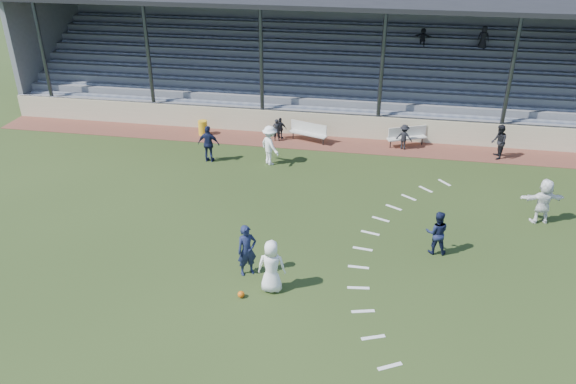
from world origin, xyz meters
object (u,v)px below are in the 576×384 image
object	(u,v)px
player_white_lead	(271,266)
football	(241,294)
player_navy_lead	(247,250)
official	(499,142)
bench_right	(407,135)
bench_left	(308,131)
trash_bin	(203,128)

from	to	relation	value
player_white_lead	football	bearing A→B (deg)	27.39
player_navy_lead	official	distance (m)	14.55
bench_right	bench_left	bearing A→B (deg)	160.07
football	bench_left	bearing A→B (deg)	89.03
football	official	world-z (taller)	official
bench_left	bench_right	xyz separation A→B (m)	(4.90, 0.30, 0.00)
official	player_navy_lead	bearing A→B (deg)	-41.41
trash_bin	football	size ratio (longest dim) A/B	3.51
bench_left	bench_right	bearing A→B (deg)	22.25
football	trash_bin	bearing A→B (deg)	112.58
trash_bin	football	xyz separation A→B (m)	(5.31, -12.78, -0.29)
trash_bin	player_navy_lead	distance (m)	12.65
football	player_navy_lead	size ratio (longest dim) A/B	0.12
bench_right	player_navy_lead	world-z (taller)	player_navy_lead
bench_left	official	bearing A→B (deg)	15.37
football	official	bearing A→B (deg)	52.92
football	player_white_lead	size ratio (longest dim) A/B	0.12
trash_bin	player_white_lead	xyz separation A→B (m)	(6.17, -12.24, 0.49)
trash_bin	official	world-z (taller)	official
football	player_navy_lead	distance (m)	1.49
football	official	distance (m)	15.49
bench_left	football	world-z (taller)	bench_left
bench_right	football	size ratio (longest dim) A/B	9.30
bench_left	player_navy_lead	distance (m)	11.62
bench_left	player_white_lead	distance (m)	12.36
bench_left	player_white_lead	bearing A→B (deg)	-68.31
bench_left	player_navy_lead	world-z (taller)	player_navy_lead
football	player_navy_lead	bearing A→B (deg)	94.44
football	player_white_lead	xyz separation A→B (m)	(0.86, 0.54, 0.78)
football	official	size ratio (longest dim) A/B	0.13
bench_left	trash_bin	size ratio (longest dim) A/B	2.69
player_white_lead	trash_bin	bearing A→B (deg)	-67.95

